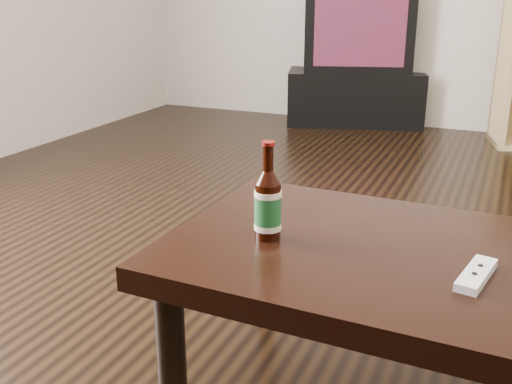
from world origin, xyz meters
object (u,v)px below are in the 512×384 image
at_px(coffee_table, 420,278).
at_px(beer_bottle, 268,205).
at_px(tv_stand, 355,97).
at_px(remote, 476,275).
at_px(tv, 358,31).

relative_size(coffee_table, beer_bottle, 5.04).
bearing_deg(tv_stand, coffee_table, -90.07).
height_order(coffee_table, beer_bottle, beer_bottle).
bearing_deg(remote, coffee_table, 159.07).
height_order(tv_stand, coffee_table, coffee_table).
bearing_deg(tv_stand, tv, -90.00).
distance_m(tv_stand, remote, 3.48).
bearing_deg(tv_stand, remote, -88.57).
bearing_deg(remote, beer_bottle, -172.32).
distance_m(beer_bottle, remote, 0.47).
bearing_deg(remote, tv_stand, 119.18).
bearing_deg(tv, beer_bottle, -96.10).
bearing_deg(tv, remote, -88.57).
distance_m(tv, beer_bottle, 3.33).
bearing_deg(coffee_table, beer_bottle, -172.34).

